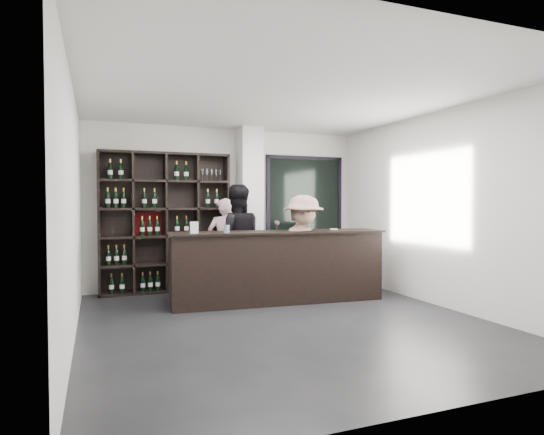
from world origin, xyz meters
name	(u,v)px	position (x,y,z in m)	size (l,w,h in m)	color
floor	(285,322)	(0.00, 0.00, -0.01)	(5.00, 5.50, 0.01)	black
wine_shelf	(166,222)	(-1.15, 2.57, 1.20)	(2.20, 0.35, 2.40)	black
structural_column	(250,208)	(0.35, 2.47, 1.45)	(0.40, 0.40, 2.90)	silver
glass_panel	(305,210)	(1.55, 2.69, 1.40)	(1.60, 0.08, 2.10)	black
tasting_counter	(278,267)	(0.35, 1.10, 0.55)	(3.35, 0.69, 1.10)	black
taster_pink	(225,244)	(-0.15, 2.40, 0.81)	(0.59, 0.39, 1.62)	beige
taster_black	(236,240)	(-0.10, 1.85, 0.92)	(0.90, 0.70, 1.84)	black
customer	(303,248)	(0.76, 1.05, 0.83)	(1.07, 0.62, 1.66)	#906C5C
wine_glass	(277,225)	(0.31, 1.04, 1.20)	(0.08, 0.08, 0.19)	white
spit_cup	(226,229)	(-0.51, 0.97, 1.16)	(0.09, 0.09, 0.11)	silver
napkin_stack	(334,229)	(1.34, 1.13, 1.11)	(0.11, 0.11, 0.02)	white
card_stand	(194,228)	(-0.96, 1.04, 1.18)	(0.11, 0.06, 0.17)	white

